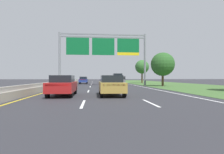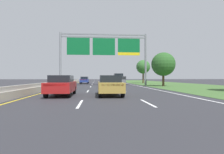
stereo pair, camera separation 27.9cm
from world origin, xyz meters
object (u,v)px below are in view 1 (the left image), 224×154
Objects in this scene: overhead_sign_gantry at (103,48)px; pickup_truck_grey at (118,79)px; car_red_left_lane_sedan at (63,85)px; car_gold_centre_lane_sedan at (111,85)px; car_blue_left_lane_sedan at (84,80)px; roadside_tree_far at (142,67)px; roadside_tree_mid at (163,64)px.

overhead_sign_gantry is 7.91m from pickup_truck_grey.
overhead_sign_gantry is at bearing -13.27° from car_red_left_lane_sedan.
car_gold_centre_lane_sedan is 27.85m from car_blue_left_lane_sedan.
roadside_tree_far is (6.94, 7.67, 2.91)m from pickup_truck_grey.
roadside_tree_mid is (9.39, -3.00, -2.87)m from overhead_sign_gantry.
car_gold_centre_lane_sedan is 0.77× the size of roadside_tree_far.
roadside_tree_far is (10.37, 29.72, 3.17)m from car_gold_centre_lane_sedan.
overhead_sign_gantry reaches higher than roadside_tree_far.
car_red_left_lane_sedan is at bearing -103.12° from overhead_sign_gantry.
car_red_left_lane_sedan is at bearing -178.88° from car_blue_left_lane_sedan.
car_blue_left_lane_sedan is 0.82× the size of roadside_tree_mid.
pickup_truck_grey is 22.32m from car_gold_centre_lane_sedan.
roadside_tree_far reaches higher than car_gold_centre_lane_sedan.
pickup_truck_grey reaches higher than car_red_left_lane_sedan.
pickup_truck_grey is 1.22× the size of car_blue_left_lane_sedan.
roadside_tree_mid reaches higher than car_red_left_lane_sedan.
pickup_truck_grey is at bearing -126.62° from car_blue_left_lane_sedan.
car_blue_left_lane_sedan is (-3.97, 10.46, -5.57)m from overhead_sign_gantry.
roadside_tree_mid is at bearing -142.59° from pickup_truck_grey.
car_blue_left_lane_sedan is at bearing -171.48° from roadside_tree_far.
car_red_left_lane_sedan is (-3.96, -16.99, -5.57)m from overhead_sign_gantry.
car_gold_centre_lane_sedan is at bearing -90.75° from overhead_sign_gantry.
roadside_tree_mid is (6.18, -7.91, 2.44)m from pickup_truck_grey.
car_red_left_lane_sedan is at bearing -133.67° from roadside_tree_mid.
car_blue_left_lane_sedan is at bearing 134.78° from roadside_tree_mid.
roadside_tree_mid is at bearing -92.78° from roadside_tree_far.
car_blue_left_lane_sedan is at bearing 7.70° from car_gold_centre_lane_sedan.
overhead_sign_gantry is at bearing -0.78° from car_gold_centre_lane_sedan.
car_blue_left_lane_sedan is 14.62m from roadside_tree_far.
car_gold_centre_lane_sedan is 0.99× the size of car_blue_left_lane_sedan.
pickup_truck_grey is at bearing 56.83° from overhead_sign_gantry.
roadside_tree_mid reaches higher than pickup_truck_grey.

